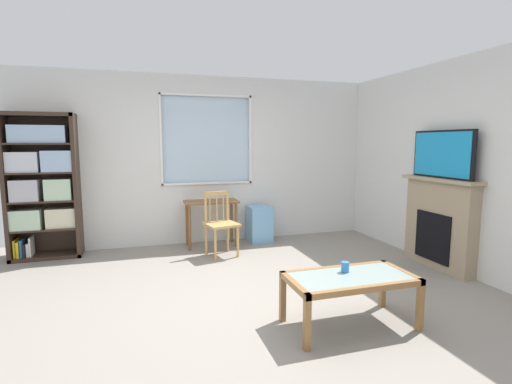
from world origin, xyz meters
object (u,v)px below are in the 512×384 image
Objects in this scene: tv at (442,154)px; sippy_cup at (345,267)px; bookshelf at (42,183)px; coffee_table at (350,283)px; desk_under_window at (211,210)px; fireplace at (439,223)px; wooden_chair at (221,223)px; plastic_drawer_unit at (259,224)px.

tv reaches higher than sippy_cup.
sippy_cup is at bearing -44.38° from bookshelf.
sippy_cup is (2.98, -2.91, -0.54)m from bookshelf.
tv is at bearing -21.84° from bookshelf.
tv is 0.87× the size of coffee_table.
desk_under_window is 0.70× the size of fireplace.
wooden_chair is (2.34, -0.62, -0.58)m from bookshelf.
sippy_cup is (0.00, 0.09, 0.11)m from coffee_table.
bookshelf reaches higher than coffee_table.
wooden_chair is 0.78× the size of fireplace.
fireplace is 2.19m from coffee_table.
bookshelf is at bearing 134.67° from coffee_table.
wooden_chair reaches higher than plastic_drawer_unit.
fireplace is (2.58, -1.84, 0.01)m from desk_under_window.
plastic_drawer_unit is at bearing 3.63° from desk_under_window.
wooden_chair reaches higher than coffee_table.
fireplace reaches higher than sippy_cup.
tv is at bearing 29.21° from coffee_table.
coffee_table is (-1.89, -1.06, -1.06)m from tv.
wooden_chair is at bearing -143.07° from plastic_drawer_unit.
desk_under_window is 2.98m from coffee_table.
desk_under_window is 0.84m from plastic_drawer_unit.
tv reaches higher than desk_under_window.
plastic_drawer_unit is at bearing 133.47° from fireplace.
wooden_chair is at bearing 105.60° from sippy_cup.
desk_under_window is at bearing 103.06° from coffee_table.
coffee_table is (0.64, -2.39, -0.07)m from wooden_chair.
plastic_drawer_unit is 2.63m from fireplace.
desk_under_window is 3.17m from fireplace.
fireplace is at bearing 0.00° from tv.
sippy_cup reaches higher than coffee_table.
tv reaches higher than plastic_drawer_unit.
desk_under_window reaches higher than plastic_drawer_unit.
desk_under_window reaches higher than sippy_cup.
tv is 10.53× the size of sippy_cup.
bookshelf reaches higher than fireplace.
wooden_chair is 2.38m from sippy_cup.
plastic_drawer_unit is at bearing 87.78° from coffee_table.
wooden_chair is 0.95× the size of tv.
fireplace is (4.88, -1.95, -0.46)m from bookshelf.
tv is at bearing -27.73° from wooden_chair.
sippy_cup is at bearing -76.45° from desk_under_window.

